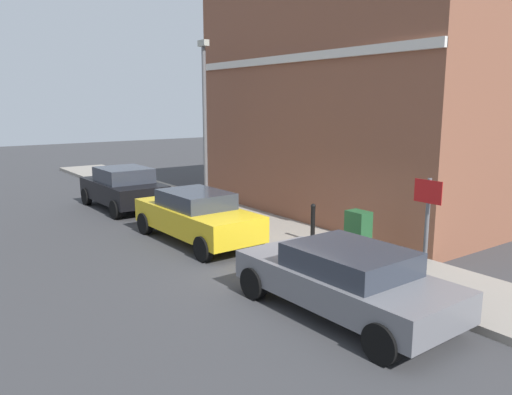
{
  "coord_description": "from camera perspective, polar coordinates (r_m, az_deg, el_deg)",
  "views": [
    {
      "loc": [
        -6.94,
        -8.82,
        3.85
      ],
      "look_at": [
        1.23,
        2.45,
        1.2
      ],
      "focal_mm": 35.28,
      "sensor_mm": 36.0,
      "label": 1
    }
  ],
  "objects": [
    {
      "name": "car_yellow",
      "position": [
        14.07,
        -6.78,
        -2.03
      ],
      "size": [
        1.9,
        4.42,
        1.43
      ],
      "rotation": [
        0.0,
        0.0,
        1.6
      ],
      "color": "gold",
      "rests_on": "ground"
    },
    {
      "name": "lamppost",
      "position": [
        17.41,
        -5.83,
        8.92
      ],
      "size": [
        0.2,
        0.44,
        5.72
      ],
      "color": "#59595B",
      "rests_on": "sidewalk"
    },
    {
      "name": "bollard_near_cabinet",
      "position": [
        13.56,
        6.47,
        -2.71
      ],
      "size": [
        0.14,
        0.14,
        1.04
      ],
      "color": "black",
      "rests_on": "sidewalk"
    },
    {
      "name": "sidewalk",
      "position": [
        17.7,
        -4.83,
        -1.58
      ],
      "size": [
        2.47,
        30.0,
        0.15
      ],
      "primitive_type": "cube",
      "color": "gray",
      "rests_on": "ground"
    },
    {
      "name": "corner_building",
      "position": [
        17.93,
        11.81,
        13.1
      ],
      "size": [
        6.22,
        10.59,
        9.29
      ],
      "color": "brown",
      "rests_on": "ground"
    },
    {
      "name": "ground",
      "position": [
        11.86,
        2.16,
        -8.17
      ],
      "size": [
        80.0,
        80.0,
        0.0
      ],
      "primitive_type": "plane",
      "color": "#38383A"
    },
    {
      "name": "car_black",
      "position": [
        18.94,
        -14.8,
        1.11
      ],
      "size": [
        2.01,
        4.06,
        1.52
      ],
      "rotation": [
        0.0,
        0.0,
        1.58
      ],
      "color": "black",
      "rests_on": "ground"
    },
    {
      "name": "utility_cabinet",
      "position": [
        12.33,
        11.47,
        -4.33
      ],
      "size": [
        0.46,
        0.61,
        1.15
      ],
      "color": "#1E4C28",
      "rests_on": "sidewalk"
    },
    {
      "name": "street_sign",
      "position": [
        10.07,
        18.81,
        -2.36
      ],
      "size": [
        0.08,
        0.6,
        2.3
      ],
      "color": "#59595B",
      "rests_on": "sidewalk"
    },
    {
      "name": "car_grey",
      "position": [
        9.4,
        10.08,
        -9.0
      ],
      "size": [
        2.04,
        4.31,
        1.29
      ],
      "rotation": [
        0.0,
        0.0,
        1.59
      ],
      "color": "slate",
      "rests_on": "ground"
    }
  ]
}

